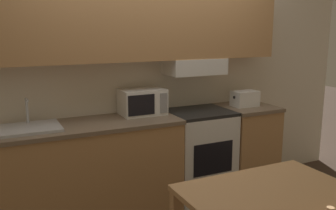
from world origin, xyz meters
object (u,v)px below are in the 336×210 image
object	(u,v)px
sink_basin	(30,127)
microwave	(142,102)
stove_range	(199,155)
dining_table	(275,210)
toaster	(245,98)

from	to	relation	value
sink_basin	microwave	bearing A→B (deg)	6.57
stove_range	dining_table	size ratio (longest dim) A/B	0.87
toaster	dining_table	distance (m)	1.82
stove_range	sink_basin	distance (m)	1.68
microwave	toaster	size ratio (longest dim) A/B	1.49
stove_range	sink_basin	world-z (taller)	sink_basin
sink_basin	dining_table	world-z (taller)	sink_basin
microwave	dining_table	size ratio (longest dim) A/B	0.39
stove_range	microwave	world-z (taller)	microwave
stove_range	microwave	size ratio (longest dim) A/B	2.24
microwave	dining_table	world-z (taller)	microwave
microwave	dining_table	bearing A→B (deg)	-82.73
stove_range	dining_table	xyz separation A→B (m)	(-0.36, -1.53, 0.19)
dining_table	sink_basin	bearing A→B (deg)	129.25
microwave	toaster	bearing A→B (deg)	-6.00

